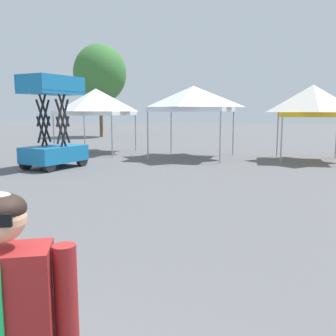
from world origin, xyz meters
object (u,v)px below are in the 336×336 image
(canopy_tent_behind_left, at_px, (96,102))
(canopy_tent_far_left, at_px, (193,99))
(scissor_lift, at_px, (54,140))
(canopy_tent_left_of_center, at_px, (313,101))
(tree_behind_tents_center, at_px, (100,74))

(canopy_tent_behind_left, height_order, canopy_tent_far_left, canopy_tent_behind_left)
(canopy_tent_behind_left, distance_m, scissor_lift, 5.76)
(canopy_tent_behind_left, xyz_separation_m, canopy_tent_left_of_center, (10.46, -0.77, -0.04))
(canopy_tent_left_of_center, bearing_deg, canopy_tent_far_left, -178.61)
(scissor_lift, bearing_deg, tree_behind_tents_center, 108.99)
(canopy_tent_far_left, height_order, scissor_lift, scissor_lift)
(tree_behind_tents_center, bearing_deg, canopy_tent_far_left, -50.57)
(canopy_tent_far_left, relative_size, canopy_tent_left_of_center, 1.11)
(tree_behind_tents_center, bearing_deg, canopy_tent_behind_left, -66.47)
(canopy_tent_left_of_center, relative_size, tree_behind_tents_center, 0.42)
(canopy_tent_far_left, relative_size, tree_behind_tents_center, 0.47)
(canopy_tent_left_of_center, bearing_deg, scissor_lift, -153.94)
(canopy_tent_far_left, height_order, canopy_tent_left_of_center, canopy_tent_far_left)
(scissor_lift, relative_size, tree_behind_tents_center, 0.44)
(canopy_tent_left_of_center, distance_m, tree_behind_tents_center, 20.17)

